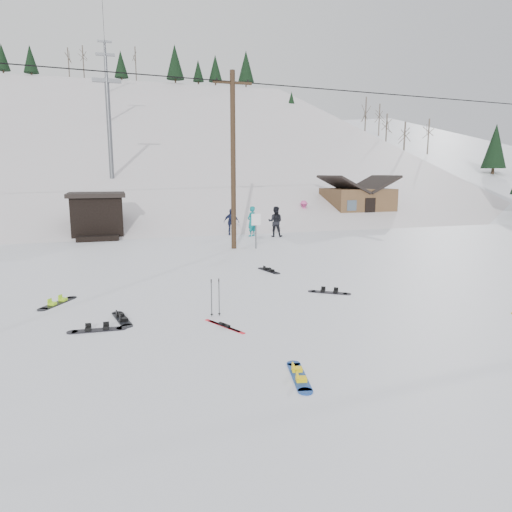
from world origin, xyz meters
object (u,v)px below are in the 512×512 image
object	(u,v)px
hero_snowboard	(299,376)
hero_skis	(224,326)
utility_pole	(233,159)
cabin	(357,204)

from	to	relation	value
hero_snowboard	hero_skis	bearing A→B (deg)	23.61
hero_snowboard	hero_skis	distance (m)	3.44
utility_pole	cabin	xyz separation A→B (m)	(13.00, 10.00, -3.20)
utility_pole	hero_skis	size ratio (longest dim) A/B	6.36
utility_pole	cabin	size ratio (longest dim) A/B	1.67
cabin	hero_snowboard	world-z (taller)	cabin
utility_pole	hero_snowboard	bearing A→B (deg)	-99.88
cabin	hero_snowboard	bearing A→B (deg)	-121.66
hero_snowboard	cabin	bearing A→B (deg)	-19.96
utility_pole	cabin	bearing A→B (deg)	37.56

